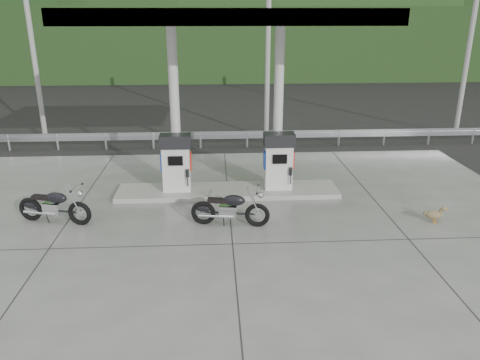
{
  "coord_description": "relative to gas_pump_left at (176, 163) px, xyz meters",
  "views": [
    {
      "loc": [
        -0.41,
        -11.44,
        5.46
      ],
      "look_at": [
        0.3,
        1.0,
        1.0
      ],
      "focal_mm": 35.0,
      "sensor_mm": 36.0,
      "label": 1
    }
  ],
  "objects": [
    {
      "name": "gas_pump_right",
      "position": [
        3.2,
        0.0,
        0.0
      ],
      "size": [
        0.95,
        0.55,
        1.8
      ],
      "primitive_type": null,
      "color": "silver",
      "rests_on": "pump_island"
    },
    {
      "name": "motorcycle_left",
      "position": [
        -3.2,
        -1.93,
        -0.57
      ],
      "size": [
        2.11,
        1.13,
        0.96
      ],
      "primitive_type": null,
      "rotation": [
        0.0,
        0.0,
        -0.26
      ],
      "color": "black",
      "rests_on": "forecourt_apron"
    },
    {
      "name": "road",
      "position": [
        1.6,
        9.0,
        -1.07
      ],
      "size": [
        60.0,
        7.0,
        0.01
      ],
      "primitive_type": "cube",
      "color": "black",
      "rests_on": "ground"
    },
    {
      "name": "guardrail",
      "position": [
        1.6,
        5.5,
        -0.36
      ],
      "size": [
        26.0,
        0.16,
        1.42
      ],
      "primitive_type": null,
      "color": "gray",
      "rests_on": "ground"
    },
    {
      "name": "utility_pole_a",
      "position": [
        -6.4,
        7.0,
        2.93
      ],
      "size": [
        0.22,
        0.22,
        8.0
      ],
      "primitive_type": "cylinder",
      "color": "gray",
      "rests_on": "ground"
    },
    {
      "name": "forested_hills",
      "position": [
        1.6,
        57.5,
        -1.07
      ],
      "size": [
        100.0,
        40.0,
        140.0
      ],
      "primitive_type": null,
      "color": "black",
      "rests_on": "ground"
    },
    {
      "name": "canopy_roof",
      "position": [
        1.6,
        0.0,
        4.3
      ],
      "size": [
        8.5,
        5.0,
        0.4
      ],
      "primitive_type": "cube",
      "color": "silver",
      "rests_on": "canopy_column_left"
    },
    {
      "name": "canopy_column_right",
      "position": [
        3.2,
        0.4,
        1.6
      ],
      "size": [
        0.3,
        0.3,
        5.0
      ],
      "primitive_type": "cylinder",
      "color": "silver",
      "rests_on": "pump_island"
    },
    {
      "name": "tree_band",
      "position": [
        1.6,
        27.5,
        1.93
      ],
      "size": [
        80.0,
        6.0,
        6.0
      ],
      "primitive_type": "cube",
      "color": "black",
      "rests_on": "ground"
    },
    {
      "name": "canopy_column_left",
      "position": [
        0.0,
        0.4,
        1.6
      ],
      "size": [
        0.3,
        0.3,
        5.0
      ],
      "primitive_type": "cylinder",
      "color": "silver",
      "rests_on": "pump_island"
    },
    {
      "name": "utility_pole_c",
      "position": [
        12.6,
        7.0,
        2.93
      ],
      "size": [
        0.22,
        0.22,
        8.0
      ],
      "primitive_type": "cylinder",
      "color": "gray",
      "rests_on": "ground"
    },
    {
      "name": "ground",
      "position": [
        1.6,
        -2.5,
        -1.07
      ],
      "size": [
        160.0,
        160.0,
        0.0
      ],
      "primitive_type": "plane",
      "color": "black",
      "rests_on": "ground"
    },
    {
      "name": "pump_island",
      "position": [
        1.6,
        0.0,
        -0.98
      ],
      "size": [
        7.0,
        1.4,
        0.15
      ],
      "primitive_type": "cube",
      "color": "gray",
      "rests_on": "forecourt_apron"
    },
    {
      "name": "motorcycle_right",
      "position": [
        1.58,
        -2.38,
        -0.58
      ],
      "size": [
        2.08,
        0.95,
        0.95
      ],
      "primitive_type": null,
      "rotation": [
        0.0,
        0.0,
        -0.16
      ],
      "color": "black",
      "rests_on": "forecourt_apron"
    },
    {
      "name": "gas_pump_left",
      "position": [
        0.0,
        0.0,
        0.0
      ],
      "size": [
        0.95,
        0.55,
        1.8
      ],
      "primitive_type": null,
      "color": "silver",
      "rests_on": "pump_island"
    },
    {
      "name": "utility_pole_b",
      "position": [
        3.6,
        7.0,
        2.93
      ],
      "size": [
        0.22,
        0.22,
        8.0
      ],
      "primitive_type": "cylinder",
      "color": "gray",
      "rests_on": "ground"
    },
    {
      "name": "forecourt_apron",
      "position": [
        1.6,
        -2.5,
        -1.06
      ],
      "size": [
        18.0,
        14.0,
        0.02
      ],
      "primitive_type": "cube",
      "color": "slate",
      "rests_on": "ground"
    },
    {
      "name": "duck",
      "position": [
        7.18,
        -2.5,
        -0.85
      ],
      "size": [
        0.58,
        0.26,
        0.4
      ],
      "primitive_type": null,
      "rotation": [
        0.0,
        0.0,
        -0.2
      ],
      "color": "brown",
      "rests_on": "forecourt_apron"
    }
  ]
}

